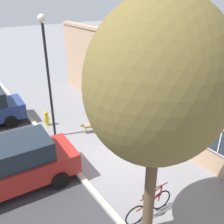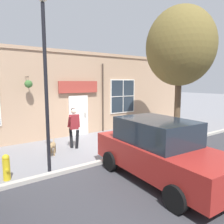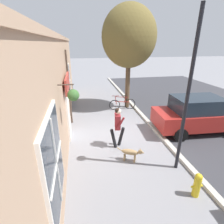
# 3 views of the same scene
# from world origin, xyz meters

# --- Properties ---
(ground_plane) EXTENTS (90.00, 90.00, 0.00)m
(ground_plane) POSITION_xyz_m (0.00, 0.00, 0.00)
(ground_plane) COLOR gray
(storefront_facade) EXTENTS (0.95, 18.00, 4.39)m
(storefront_facade) POSITION_xyz_m (-2.34, -0.01, 2.21)
(storefront_facade) COLOR tan
(storefront_facade) RESTS_ON ground_plane
(pedestrian_walking) EXTENTS (0.67, 0.60, 1.73)m
(pedestrian_walking) POSITION_xyz_m (-0.17, -0.89, 1.05)
(pedestrian_walking) COLOR black
(pedestrian_walking) RESTS_ON ground_plane
(dog_on_leash) EXTENTS (0.95, 0.53, 0.56)m
(dog_on_leash) POSITION_xyz_m (0.12, -1.96, 0.36)
(dog_on_leash) COLOR #997A51
(dog_on_leash) RESTS_ON ground_plane
(street_tree_by_curb) EXTENTS (3.30, 2.97, 6.26)m
(street_tree_by_curb) POSITION_xyz_m (1.52, 3.82, 4.36)
(street_tree_by_curb) COLOR brown
(street_tree_by_curb) RESTS_ON ground_plane
(leaning_bicycle) EXTENTS (1.74, 0.12, 0.99)m
(leaning_bicycle) POSITION_xyz_m (1.11, 3.38, 0.38)
(leaning_bicycle) COLOR black
(leaning_bicycle) RESTS_ON ground_plane
(parked_car_mid_block) EXTENTS (4.40, 2.14, 1.75)m
(parked_car_mid_block) POSITION_xyz_m (4.00, -0.23, 0.88)
(parked_car_mid_block) COLOR maroon
(parked_car_mid_block) RESTS_ON ground_plane
(street_lamp) EXTENTS (0.32, 0.32, 5.41)m
(street_lamp) POSITION_xyz_m (1.57, -2.62, 3.48)
(street_lamp) COLOR black
(street_lamp) RESTS_ON ground_plane
(fire_hydrant) EXTENTS (0.34, 0.20, 0.77)m
(fire_hydrant) POSITION_xyz_m (1.47, -3.84, 0.40)
(fire_hydrant) COLOR gold
(fire_hydrant) RESTS_ON ground_plane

